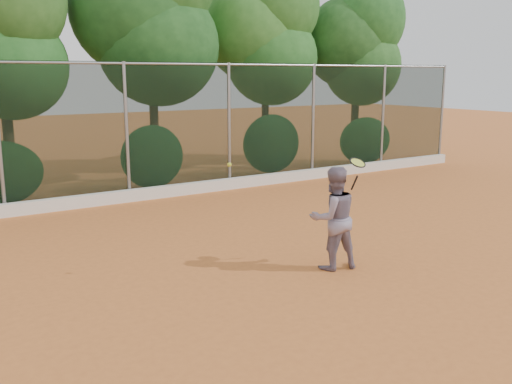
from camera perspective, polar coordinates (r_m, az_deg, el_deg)
ground at (r=9.12m, az=3.47°, el=-8.79°), size 80.00×80.00×0.00m
concrete_curb at (r=14.91m, az=-12.29°, el=-0.33°), size 24.00×0.20×0.30m
tennis_player at (r=9.50m, az=7.74°, el=-2.60°), size 0.96×0.82×1.72m
chainlink_fence at (r=14.82m, az=-12.83°, el=6.27°), size 24.09×0.09×3.50m
foliage_backdrop at (r=16.52m, az=-17.57°, el=15.39°), size 23.70×3.63×7.55m
tennis_racket at (r=9.63m, az=10.10°, el=2.67°), size 0.28×0.27×0.56m
tennis_ball_in_flight at (r=8.71m, az=-2.68°, el=2.75°), size 0.07×0.07×0.07m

